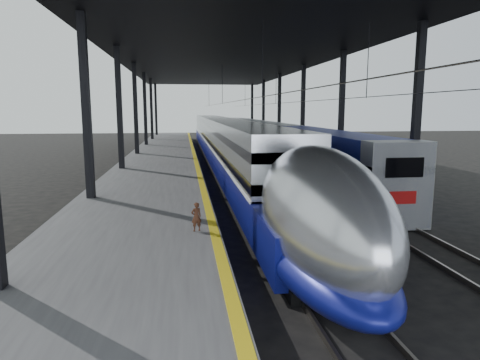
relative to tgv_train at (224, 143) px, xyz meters
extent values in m
plane|color=black|center=(-2.00, -23.94, -1.91)|extent=(160.00, 160.00, 0.00)
cube|color=#4C4C4F|center=(-5.50, -3.94, -1.41)|extent=(6.00, 80.00, 1.00)
cube|color=yellow|center=(-2.70, -3.94, -0.90)|extent=(0.30, 80.00, 0.01)
cube|color=slate|center=(-0.72, -3.94, -1.83)|extent=(0.08, 80.00, 0.16)
cube|color=slate|center=(0.72, -3.94, -1.83)|extent=(0.08, 80.00, 0.16)
cube|color=slate|center=(4.28, -3.94, -1.83)|extent=(0.08, 80.00, 0.16)
cube|color=slate|center=(5.72, -3.94, -1.83)|extent=(0.08, 80.00, 0.16)
cube|color=black|center=(-7.80, -18.94, 2.59)|extent=(0.35, 0.35, 9.00)
cube|color=black|center=(7.60, -18.94, 2.59)|extent=(0.35, 0.35, 9.00)
cube|color=black|center=(-7.80, -8.94, 2.59)|extent=(0.35, 0.35, 9.00)
cube|color=black|center=(7.60, -8.94, 2.59)|extent=(0.35, 0.35, 9.00)
cube|color=black|center=(-7.80, 1.06, 2.59)|extent=(0.35, 0.35, 9.00)
cube|color=black|center=(7.60, 1.06, 2.59)|extent=(0.35, 0.35, 9.00)
cube|color=black|center=(-7.80, 11.06, 2.59)|extent=(0.35, 0.35, 9.00)
cube|color=black|center=(7.60, 11.06, 2.59)|extent=(0.35, 0.35, 9.00)
cube|color=black|center=(-7.80, 21.06, 2.59)|extent=(0.35, 0.35, 9.00)
cube|color=black|center=(7.60, 21.06, 2.59)|extent=(0.35, 0.35, 9.00)
cube|color=black|center=(-7.80, 31.06, 2.59)|extent=(0.35, 0.35, 9.00)
cube|color=black|center=(7.60, 31.06, 2.59)|extent=(0.35, 0.35, 9.00)
cube|color=black|center=(-0.10, -3.94, 7.34)|extent=(18.00, 75.00, 0.45)
cylinder|color=slate|center=(0.00, -3.94, 3.59)|extent=(0.03, 74.00, 0.03)
cylinder|color=slate|center=(5.00, -3.94, 3.59)|extent=(0.03, 74.00, 0.03)
cube|color=silver|center=(0.00, 4.02, 0.28)|extent=(2.76, 57.00, 3.80)
cube|color=navy|center=(0.00, 2.52, -0.91)|extent=(2.83, 62.00, 1.47)
cube|color=silver|center=(0.00, 4.02, -0.15)|extent=(2.85, 57.00, 0.10)
cube|color=black|center=(0.00, 4.02, 1.37)|extent=(2.79, 57.00, 0.40)
cube|color=black|center=(0.00, 4.02, 0.28)|extent=(2.79, 57.00, 0.40)
ellipsoid|color=silver|center=(0.00, -27.48, 0.13)|extent=(2.76, 8.40, 3.80)
ellipsoid|color=navy|center=(0.00, -27.48, -0.96)|extent=(2.83, 8.40, 1.62)
ellipsoid|color=black|center=(0.00, -30.08, 0.89)|extent=(1.43, 2.20, 0.86)
cube|color=black|center=(0.00, -27.48, -1.71)|extent=(2.09, 2.60, 0.40)
cube|color=black|center=(0.00, -5.48, -1.71)|extent=(2.09, 2.60, 0.40)
cube|color=navy|center=(5.00, -13.83, -0.05)|extent=(2.61, 18.00, 3.54)
cube|color=#999CA1|center=(5.00, -22.23, -0.05)|extent=(2.66, 1.20, 3.59)
cube|color=black|center=(5.00, -22.85, 0.75)|extent=(1.58, 0.06, 0.79)
cube|color=#A60C0C|center=(5.00, -22.85, -0.46)|extent=(1.12, 0.06, 0.51)
cube|color=#999CA1|center=(5.00, 5.17, -0.05)|extent=(2.61, 18.00, 3.54)
cube|color=#999CA1|center=(5.00, 24.17, -0.05)|extent=(2.61, 18.00, 3.54)
cube|color=black|center=(5.00, -19.83, -1.73)|extent=(2.05, 2.40, 0.36)
cube|color=black|center=(5.00, 2.17, -1.73)|extent=(2.05, 2.40, 0.36)
imported|color=#4E2A1A|center=(-3.27, -25.00, -0.43)|extent=(0.41, 0.33, 0.95)
camera|label=1|loc=(-3.64, -38.54, 2.99)|focal=32.00mm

